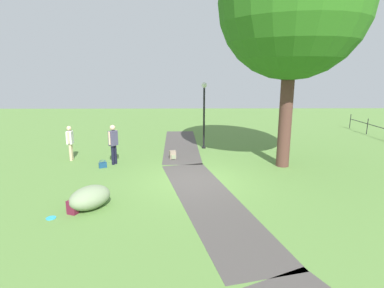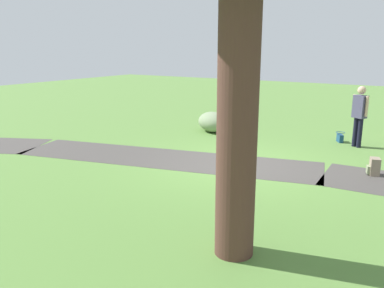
{
  "view_description": "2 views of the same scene",
  "coord_description": "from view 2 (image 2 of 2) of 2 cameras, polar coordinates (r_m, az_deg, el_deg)",
  "views": [
    {
      "loc": [
        11.12,
        -0.27,
        3.99
      ],
      "look_at": [
        0.04,
        -0.14,
        1.42
      ],
      "focal_mm": 28.96,
      "sensor_mm": 36.0,
      "label": 1
    },
    {
      "loc": [
        -4.0,
        8.46,
        2.85
      ],
      "look_at": [
        0.56,
        1.13,
        0.71
      ],
      "focal_mm": 36.94,
      "sensor_mm": 36.0,
      "label": 2
    }
  ],
  "objects": [
    {
      "name": "lawn_boulder",
      "position": [
        13.57,
        3.04,
        3.21
      ],
      "size": [
        1.61,
        1.51,
        0.68
      ],
      "color": "gray",
      "rests_on": "ground"
    },
    {
      "name": "frisbee_on_grass",
      "position": [
        14.73,
        2.45,
        2.76
      ],
      "size": [
        0.27,
        0.27,
        0.02
      ],
      "color": "#2CA8CB",
      "rests_on": "ground"
    },
    {
      "name": "footpath_segment_mid",
      "position": [
        10.39,
        -4.02,
        -2.05
      ],
      "size": [
        8.2,
        3.62,
        0.01
      ],
      "color": "#494441",
      "rests_on": "ground"
    },
    {
      "name": "backpack_by_boulder",
      "position": [
        14.12,
        2.47,
        3.02
      ],
      "size": [
        0.33,
        0.33,
        0.4
      ],
      "color": "maroon",
      "rests_on": "ground"
    },
    {
      "name": "ground_plane",
      "position": [
        9.78,
        6.33,
        -3.13
      ],
      "size": [
        48.0,
        48.0,
        0.0
      ],
      "primitive_type": "plane",
      "color": "#5A843D"
    },
    {
      "name": "woman_with_handbag",
      "position": [
        12.31,
        23.04,
        4.29
      ],
      "size": [
        0.46,
        0.39,
        1.77
      ],
      "color": "black",
      "rests_on": "ground"
    },
    {
      "name": "spare_backpack_on_lawn",
      "position": [
        9.89,
        24.8,
        -3.01
      ],
      "size": [
        0.32,
        0.33,
        0.4
      ],
      "color": "gray",
      "rests_on": "ground"
    },
    {
      "name": "handbag_on_grass",
      "position": [
        12.92,
        20.59,
        0.88
      ],
      "size": [
        0.37,
        0.37,
        0.31
      ],
      "color": "navy",
      "rests_on": "ground"
    }
  ]
}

